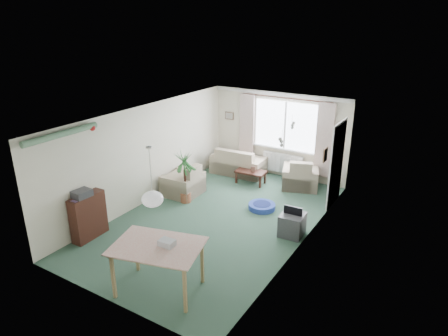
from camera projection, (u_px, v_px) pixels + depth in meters
The scene contains 25 objects.
ground at pixel (217, 219), 9.05m from camera, with size 6.50×6.50×0.00m, color #2D4C3C.
window at pixel (285, 125), 10.99m from camera, with size 1.80×0.03×1.30m, color white.
curtain_rod at pixel (286, 98), 10.66m from camera, with size 2.60×0.03×0.03m, color black.
curtain_left at pixel (247, 129), 11.56m from camera, with size 0.45×0.08×2.00m, color beige.
curtain_right at pixel (324, 141), 10.44m from camera, with size 0.45×0.08×2.00m, color beige.
radiator at pixel (283, 163), 11.35m from camera, with size 1.20×0.10×0.55m, color white.
doorway at pixel (337, 165), 9.48m from camera, with size 0.03×0.95×2.00m, color black.
pendant_lamp at pixel (152, 199), 6.59m from camera, with size 0.36×0.36×0.36m, color white.
tinsel_garland at pixel (62, 134), 7.34m from camera, with size 1.60×1.60×0.12m, color #196626.
bauble_cluster_a at pixel (292, 123), 8.34m from camera, with size 0.20×0.20×0.20m, color silver.
bauble_cluster_b at pixel (282, 139), 7.24m from camera, with size 0.20×0.20×0.20m, color silver.
wall_picture_back at pixel (229, 116), 11.85m from camera, with size 0.28×0.03×0.22m, color brown.
wall_picture_right at pixel (325, 155), 8.49m from camera, with size 0.03×0.24×0.30m, color brown.
sofa at pixel (239, 161), 11.59m from camera, with size 1.54×0.81×0.77m, color #C8B297.
armchair_corner at pixel (300, 173), 10.63m from camera, with size 0.91×0.87×0.82m, color tan.
armchair_left at pixel (183, 179), 10.21m from camera, with size 0.90×0.86×0.81m, color tan.
coffee_table at pixel (251, 177), 10.95m from camera, with size 0.81×0.45×0.36m, color black.
photo_frame at pixel (253, 169), 10.77m from camera, with size 0.12×0.02×0.16m, color brown.
bookshelf at pixel (88, 216), 8.16m from camera, with size 0.26×0.78×0.95m, color black.
hifi_box at pixel (82, 194), 7.90m from camera, with size 0.28×0.35×0.14m, color #323136.
houseplant at pixel (185, 177), 9.68m from camera, with size 0.57×0.57×1.32m, color #1E572C.
dining_table at pixel (159, 268), 6.57m from camera, with size 1.33×0.89×0.83m, color tan.
gift_box at pixel (167, 243), 6.40m from camera, with size 0.25×0.18×0.12m, color silver.
tv_cube at pixel (292, 224), 8.34m from camera, with size 0.47×0.52×0.47m, color #3C3C41.
pet_bed at pixel (262, 206), 9.52m from camera, with size 0.64×0.64×0.13m, color #1E4B89.
Camera 1 is at (4.32, -6.79, 4.30)m, focal length 32.00 mm.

